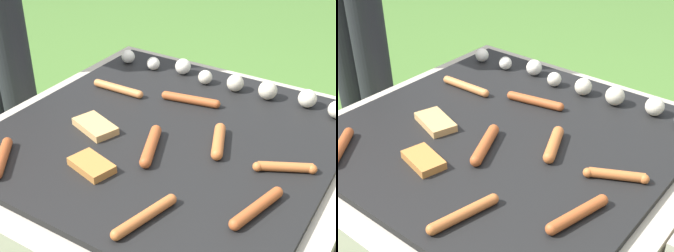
{
  "view_description": "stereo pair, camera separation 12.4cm",
  "coord_description": "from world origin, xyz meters",
  "views": [
    {
      "loc": [
        0.56,
        -0.9,
        1.11
      ],
      "look_at": [
        0.0,
        0.0,
        0.47
      ],
      "focal_mm": 50.0,
      "sensor_mm": 36.0,
      "label": 1
    },
    {
      "loc": [
        0.66,
        -0.83,
        1.11
      ],
      "look_at": [
        0.0,
        0.0,
        0.47
      ],
      "focal_mm": 50.0,
      "sensor_mm": 36.0,
      "label": 2
    }
  ],
  "objects": [
    {
      "name": "mushroom_row",
      "position": [
        0.03,
        0.33,
        0.47
      ],
      "size": [
        0.77,
        0.08,
        0.06
      ],
      "color": "silver",
      "rests_on": "grill"
    },
    {
      "name": "sausage_mid_right",
      "position": [
        -0.27,
        -0.33,
        0.46
      ],
      "size": [
        0.11,
        0.13,
        0.03
      ],
      "color": "#93421E",
      "rests_on": "grill"
    },
    {
      "name": "sausage_front_center",
      "position": [
        -0.26,
        0.12,
        0.46
      ],
      "size": [
        0.18,
        0.03,
        0.02
      ],
      "color": "#C6753D",
      "rests_on": "grill"
    },
    {
      "name": "ground_plane",
      "position": [
        0.0,
        0.0,
        0.0
      ],
      "size": [
        14.0,
        14.0,
        0.0
      ],
      "primitive_type": "plane",
      "color": "#47702D"
    },
    {
      "name": "sausage_back_right",
      "position": [
        0.01,
        -0.1,
        0.46
      ],
      "size": [
        0.09,
        0.16,
        0.03
      ],
      "color": "#A34C23",
      "rests_on": "grill"
    },
    {
      "name": "sausage_back_center",
      "position": [
        0.14,
        -0.31,
        0.46
      ],
      "size": [
        0.06,
        0.17,
        0.02
      ],
      "color": "#B7602D",
      "rests_on": "grill"
    },
    {
      "name": "sausage_front_left",
      "position": [
        0.32,
        -0.0,
        0.46
      ],
      "size": [
        0.14,
        0.08,
        0.02
      ],
      "color": "#B7602D",
      "rests_on": "grill"
    },
    {
      "name": "bread_slice_right",
      "position": [
        -0.07,
        -0.23,
        0.46
      ],
      "size": [
        0.12,
        0.09,
        0.02
      ],
      "color": "#B27033",
      "rests_on": "grill"
    },
    {
      "name": "sausage_mid_left",
      "position": [
        0.14,
        0.01,
        0.46
      ],
      "size": [
        0.08,
        0.14,
        0.03
      ],
      "color": "#B7602D",
      "rests_on": "grill"
    },
    {
      "name": "sausage_back_left",
      "position": [
        -0.03,
        0.17,
        0.46
      ],
      "size": [
        0.18,
        0.06,
        0.03
      ],
      "color": "#A34C23",
      "rests_on": "grill"
    },
    {
      "name": "grill",
      "position": [
        0.0,
        0.0,
        0.22
      ],
      "size": [
        0.97,
        0.97,
        0.45
      ],
      "color": "#A89E8C",
      "rests_on": "ground_plane"
    },
    {
      "name": "bread_slice_left",
      "position": [
        -0.17,
        -0.09,
        0.46
      ],
      "size": [
        0.14,
        0.11,
        0.02
      ],
      "color": "tan",
      "rests_on": "grill"
    },
    {
      "name": "sausage_front_right",
      "position": [
        0.32,
        -0.17,
        0.46
      ],
      "size": [
        0.06,
        0.16,
        0.03
      ],
      "color": "#A34C23",
      "rests_on": "grill"
    }
  ]
}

